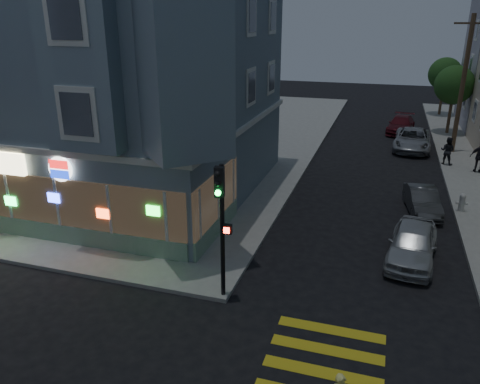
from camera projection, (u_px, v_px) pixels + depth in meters
The scene contains 14 objects.
ground at pixel (114, 322), 14.54m from camera, with size 120.00×120.00×0.00m, color black.
sidewalk_nw at pixel (122, 130), 38.87m from camera, with size 33.00×42.00×0.15m, color gray.
corner_building at pixel (117, 81), 24.01m from camera, with size 14.60×14.60×11.40m.
utility_pole at pixel (463, 83), 30.90m from camera, with size 2.20×0.30×9.00m.
street_tree_near at pixel (454, 85), 36.50m from camera, with size 3.00×3.00×5.30m.
street_tree_far at pixel (445, 74), 43.65m from camera, with size 3.00×3.00×5.30m.
pedestrian_a at pixel (447, 151), 29.40m from camera, with size 0.85×0.66×1.75m, color black.
pedestrian_b at pixel (480, 157), 27.83m from camera, with size 1.13×0.47×1.93m, color black.
parked_car_a at pixel (413, 244), 17.99m from camera, with size 1.72×4.26×1.45m, color #B4B8BC.
parked_car_b at pixel (422, 201), 22.54m from camera, with size 1.28×3.68×1.21m, color #3C3F42.
parked_car_c at pixel (401, 125), 38.15m from camera, with size 1.88×4.63×1.34m, color #58141C.
parked_car_d at pixel (413, 139), 33.27m from camera, with size 2.45×5.32×1.48m, color #96999F.
traffic_signal at pixel (221, 211), 14.56m from camera, with size 0.55×0.51×4.57m.
fire_hydrant at pixel (462, 202), 22.35m from camera, with size 0.51×0.30×0.89m.
Camera 1 is at (7.43, -10.45, 8.89)m, focal length 35.00 mm.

